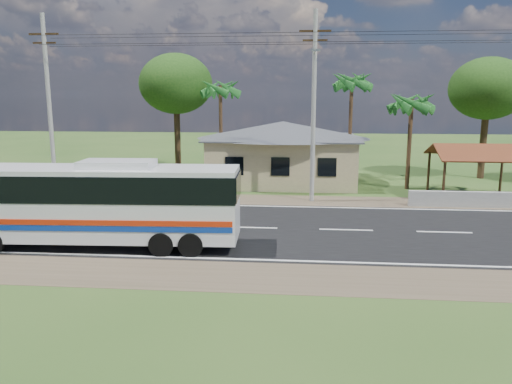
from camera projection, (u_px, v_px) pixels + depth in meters
ground at (251, 228)px, 23.89m from camera, size 120.00×120.00×0.00m
road at (251, 228)px, 23.89m from camera, size 120.00×16.00×0.03m
house at (283, 146)px, 35.99m from camera, size 12.40×10.00×5.00m
waiting_shed at (476, 154)px, 30.51m from camera, size 5.20×4.48×3.35m
concrete_barrier at (472, 199)px, 28.21m from camera, size 7.00×0.30×0.90m
utility_poles at (308, 104)px, 28.88m from camera, size 32.80×2.22×11.00m
palm_near at (412, 103)px, 32.70m from camera, size 2.80×2.80×6.70m
palm_mid at (352, 83)px, 37.13m from camera, size 2.80×2.80×8.20m
palm_far at (220, 89)px, 38.60m from camera, size 2.80×2.80×7.70m
tree_behind_house at (176, 84)px, 40.82m from camera, size 6.00×6.00×9.61m
tree_behind_shed at (488, 89)px, 36.82m from camera, size 5.60×5.60×9.02m
coach_bus at (96, 198)px, 20.53m from camera, size 11.90×3.04×3.66m
motorcycle at (488, 198)px, 28.44m from camera, size 1.83×0.83×0.93m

